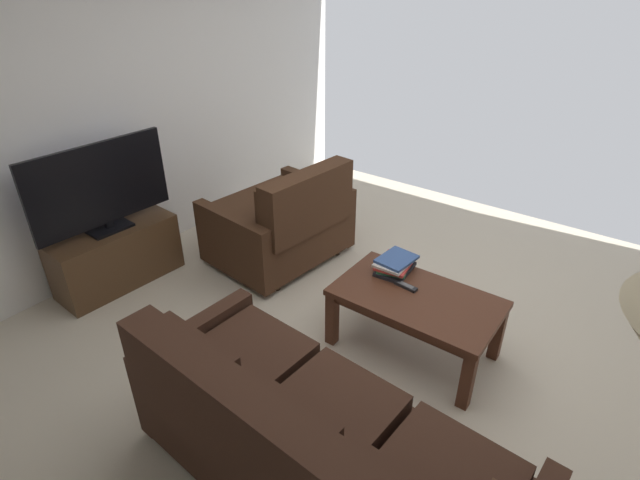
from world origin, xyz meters
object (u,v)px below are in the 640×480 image
Objects in this scene: loveseat_near at (283,222)px; book_stack at (395,264)px; flat_tv at (100,187)px; tv_remote at (406,286)px; sofa_main at (310,448)px; coffee_table at (416,304)px; tv_stand at (117,256)px.

loveseat_near is 1.22m from book_stack.
tv_remote is at bearing -161.79° from flat_tv.
loveseat_near is 1.40m from tv_remote.
sofa_main is at bearing 166.49° from flat_tv.
loveseat_near is 1.46m from flat_tv.
flat_tv reaches higher than book_stack.
tv_remote is (-1.35, 0.35, 0.09)m from loveseat_near.
sofa_main is 1.27m from coffee_table.
book_stack reaches higher than coffee_table.
tv_stand is at bearing -81.40° from flat_tv.
flat_tv is at bearing -13.51° from sofa_main.
book_stack is at bearing -75.85° from sofa_main.
sofa_main is 1.49m from book_stack.
coffee_table is (0.10, -1.27, 0.01)m from sofa_main.
loveseat_near is 3.72× the size of book_stack.
coffee_table is at bearing 158.45° from tv_remote.
book_stack is 0.21m from tv_remote.
loveseat_near is at bearing -14.45° from tv_remote.
loveseat_near reaches higher than book_stack.
loveseat_near is at bearing -128.50° from flat_tv.
loveseat_near is at bearing -46.72° from sofa_main.
loveseat_near is 1.51m from coffee_table.
book_stack is at bearing -34.19° from coffee_table.
loveseat_near is at bearing -10.05° from book_stack.
coffee_table is 0.14m from tv_remote.
tv_stand is 6.08× the size of tv_remote.
coffee_table is at bearing -163.52° from tv_stand.
tv_remote is at bearing 139.18° from book_stack.
loveseat_near is 1.19× the size of tv_stand.
sofa_main is 2.27m from loveseat_near.
sofa_main is at bearing 104.15° from book_stack.
tv_remote is at bearing -21.55° from coffee_table.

